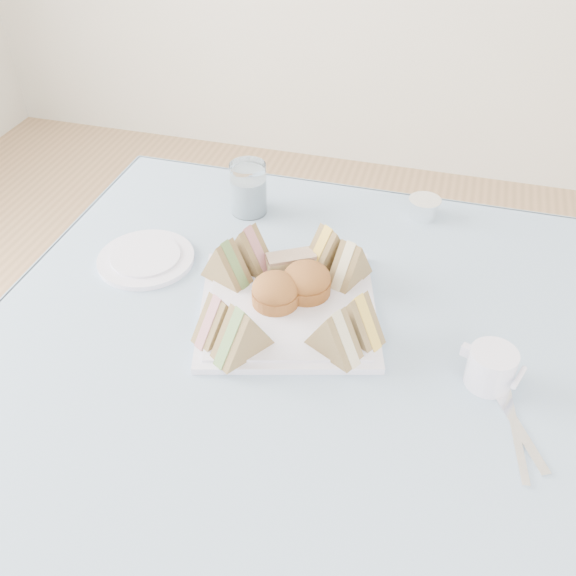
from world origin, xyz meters
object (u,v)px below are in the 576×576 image
(table, at_px, (289,482))
(water_glass, at_px, (248,189))
(creamer_jug, at_px, (491,368))
(serving_plate, at_px, (288,308))

(table, height_order, water_glass, water_glass)
(water_glass, bearing_deg, table, -62.39)
(table, xyz_separation_m, creamer_jug, (0.31, 0.01, 0.41))
(serving_plate, xyz_separation_m, water_glass, (-0.16, 0.28, 0.05))
(table, bearing_deg, creamer_jug, 1.02)
(table, relative_size, creamer_jug, 12.86)
(creamer_jug, bearing_deg, table, -159.26)
(serving_plate, height_order, water_glass, water_glass)
(table, distance_m, serving_plate, 0.39)
(table, relative_size, serving_plate, 3.08)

